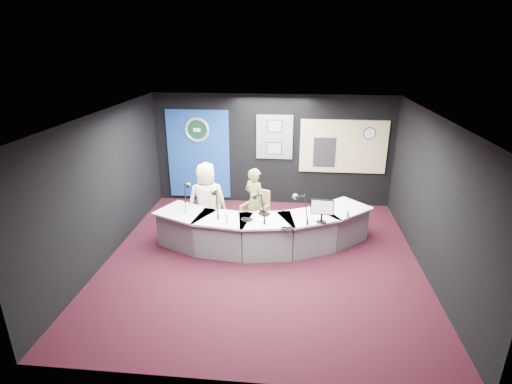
# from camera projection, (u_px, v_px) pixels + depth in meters

# --- Properties ---
(ground) EXTENTS (6.00, 6.00, 0.00)m
(ground) POSITION_uv_depth(u_px,v_px,m) (262.00, 259.00, 7.78)
(ground) COLOR black
(ground) RESTS_ON ground
(ceiling) EXTENTS (6.00, 6.00, 0.02)m
(ceiling) POSITION_uv_depth(u_px,v_px,m) (263.00, 116.00, 6.78)
(ceiling) COLOR silver
(ceiling) RESTS_ON ground
(wall_back) EXTENTS (6.00, 0.02, 2.80)m
(wall_back) POSITION_uv_depth(u_px,v_px,m) (272.00, 150.00, 10.07)
(wall_back) COLOR black
(wall_back) RESTS_ON ground
(wall_front) EXTENTS (6.00, 0.02, 2.80)m
(wall_front) POSITION_uv_depth(u_px,v_px,m) (241.00, 287.00, 4.49)
(wall_front) COLOR black
(wall_front) RESTS_ON ground
(wall_left) EXTENTS (0.02, 6.00, 2.80)m
(wall_left) POSITION_uv_depth(u_px,v_px,m) (105.00, 187.00, 7.55)
(wall_left) COLOR black
(wall_left) RESTS_ON ground
(wall_right) EXTENTS (0.02, 6.00, 2.80)m
(wall_right) POSITION_uv_depth(u_px,v_px,m) (433.00, 198.00, 7.01)
(wall_right) COLOR black
(wall_right) RESTS_ON ground
(broadcast_desk) EXTENTS (4.50, 1.90, 0.75)m
(broadcast_desk) POSITION_uv_depth(u_px,v_px,m) (262.00, 230.00, 8.16)
(broadcast_desk) COLOR silver
(broadcast_desk) RESTS_ON ground
(backdrop_panel) EXTENTS (1.60, 0.05, 2.30)m
(backdrop_panel) POSITION_uv_depth(u_px,v_px,m) (199.00, 155.00, 10.27)
(backdrop_panel) COLOR navy
(backdrop_panel) RESTS_ON wall_back
(agency_seal) EXTENTS (0.63, 0.07, 0.63)m
(agency_seal) POSITION_uv_depth(u_px,v_px,m) (197.00, 130.00, 10.00)
(agency_seal) COLOR silver
(agency_seal) RESTS_ON backdrop_panel
(seal_center) EXTENTS (0.48, 0.01, 0.48)m
(seal_center) POSITION_uv_depth(u_px,v_px,m) (197.00, 130.00, 10.01)
(seal_center) COLOR #0E331C
(seal_center) RESTS_ON backdrop_panel
(pinboard) EXTENTS (0.90, 0.04, 1.10)m
(pinboard) POSITION_uv_depth(u_px,v_px,m) (274.00, 137.00, 9.91)
(pinboard) COLOR slate
(pinboard) RESTS_ON wall_back
(framed_photo_upper) EXTENTS (0.34, 0.02, 0.27)m
(framed_photo_upper) POSITION_uv_depth(u_px,v_px,m) (275.00, 126.00, 9.79)
(framed_photo_upper) COLOR gray
(framed_photo_upper) RESTS_ON pinboard
(framed_photo_lower) EXTENTS (0.34, 0.02, 0.27)m
(framed_photo_lower) POSITION_uv_depth(u_px,v_px,m) (274.00, 148.00, 9.99)
(framed_photo_lower) COLOR gray
(framed_photo_lower) RESTS_ON pinboard
(booth_window_frame) EXTENTS (2.12, 0.06, 1.32)m
(booth_window_frame) POSITION_uv_depth(u_px,v_px,m) (343.00, 147.00, 9.83)
(booth_window_frame) COLOR tan
(booth_window_frame) RESTS_ON wall_back
(booth_glow) EXTENTS (2.00, 0.02, 1.20)m
(booth_glow) POSITION_uv_depth(u_px,v_px,m) (343.00, 147.00, 9.82)
(booth_glow) COLOR beige
(booth_glow) RESTS_ON booth_window_frame
(equipment_rack) EXTENTS (0.55, 0.02, 0.75)m
(equipment_rack) POSITION_uv_depth(u_px,v_px,m) (324.00, 152.00, 9.90)
(equipment_rack) COLOR black
(equipment_rack) RESTS_ON booth_window_frame
(wall_clock) EXTENTS (0.28, 0.01, 0.28)m
(wall_clock) POSITION_uv_depth(u_px,v_px,m) (370.00, 133.00, 9.62)
(wall_clock) COLOR white
(wall_clock) RESTS_ON booth_window_frame
(armchair_left) EXTENTS (0.53, 0.53, 0.93)m
(armchair_left) POSITION_uv_depth(u_px,v_px,m) (208.00, 216.00, 8.59)
(armchair_left) COLOR tan
(armchair_left) RESTS_ON ground
(armchair_right) EXTENTS (0.77, 0.77, 1.01)m
(armchair_right) POSITION_uv_depth(u_px,v_px,m) (255.00, 211.00, 8.72)
(armchair_right) COLOR tan
(armchair_right) RESTS_ON ground
(draped_jacket) EXTENTS (0.50, 0.10, 0.70)m
(draped_jacket) POSITION_uv_depth(u_px,v_px,m) (209.00, 205.00, 8.77)
(draped_jacket) COLOR slate
(draped_jacket) RESTS_ON armchair_left
(person_man) EXTENTS (0.89, 0.68, 1.65)m
(person_man) POSITION_uv_depth(u_px,v_px,m) (207.00, 200.00, 8.46)
(person_man) COLOR #F6EAC5
(person_man) RESTS_ON ground
(person_woman) EXTENTS (0.65, 0.61, 1.49)m
(person_woman) POSITION_uv_depth(u_px,v_px,m) (255.00, 201.00, 8.63)
(person_woman) COLOR olive
(person_woman) RESTS_ON ground
(computer_monitor) EXTENTS (0.43, 0.07, 0.30)m
(computer_monitor) POSITION_uv_depth(u_px,v_px,m) (322.00, 207.00, 7.50)
(computer_monitor) COLOR black
(computer_monitor) RESTS_ON broadcast_desk
(desk_phone) EXTENTS (0.24, 0.24, 0.05)m
(desk_phone) POSITION_uv_depth(u_px,v_px,m) (264.00, 214.00, 7.93)
(desk_phone) COLOR black
(desk_phone) RESTS_ON broadcast_desk
(headphones_near) EXTENTS (0.21, 0.21, 0.03)m
(headphones_near) POSITION_uv_depth(u_px,v_px,m) (288.00, 228.00, 7.32)
(headphones_near) COLOR black
(headphones_near) RESTS_ON broadcast_desk
(headphones_far) EXTENTS (0.21, 0.21, 0.03)m
(headphones_far) POSITION_uv_depth(u_px,v_px,m) (247.00, 219.00, 7.70)
(headphones_far) COLOR black
(headphones_far) RESTS_ON broadcast_desk
(paper_stack) EXTENTS (0.22, 0.31, 0.00)m
(paper_stack) POSITION_uv_depth(u_px,v_px,m) (199.00, 209.00, 8.23)
(paper_stack) COLOR white
(paper_stack) RESTS_ON broadcast_desk
(notepad) EXTENTS (0.29, 0.37, 0.00)m
(notepad) POSITION_uv_depth(u_px,v_px,m) (221.00, 219.00, 7.74)
(notepad) COLOR white
(notepad) RESTS_ON broadcast_desk
(boom_mic_a) EXTENTS (0.21, 0.73, 0.60)m
(boom_mic_a) POSITION_uv_depth(u_px,v_px,m) (187.00, 192.00, 8.29)
(boom_mic_a) COLOR black
(boom_mic_a) RESTS_ON broadcast_desk
(boom_mic_b) EXTENTS (0.32, 0.71, 0.60)m
(boom_mic_b) POSITION_uv_depth(u_px,v_px,m) (216.00, 199.00, 7.90)
(boom_mic_b) COLOR black
(boom_mic_b) RESTS_ON broadcast_desk
(boom_mic_c) EXTENTS (0.39, 0.68, 0.60)m
(boom_mic_c) POSITION_uv_depth(u_px,v_px,m) (259.00, 204.00, 7.70)
(boom_mic_c) COLOR black
(boom_mic_c) RESTS_ON broadcast_desk
(boom_mic_d) EXTENTS (0.36, 0.69, 0.60)m
(boom_mic_d) POSITION_uv_depth(u_px,v_px,m) (301.00, 204.00, 7.68)
(boom_mic_d) COLOR black
(boom_mic_d) RESTS_ON broadcast_desk
(water_bottles) EXTENTS (3.26, 0.45, 0.18)m
(water_bottles) POSITION_uv_depth(u_px,v_px,m) (264.00, 215.00, 7.69)
(water_bottles) COLOR silver
(water_bottles) RESTS_ON broadcast_desk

